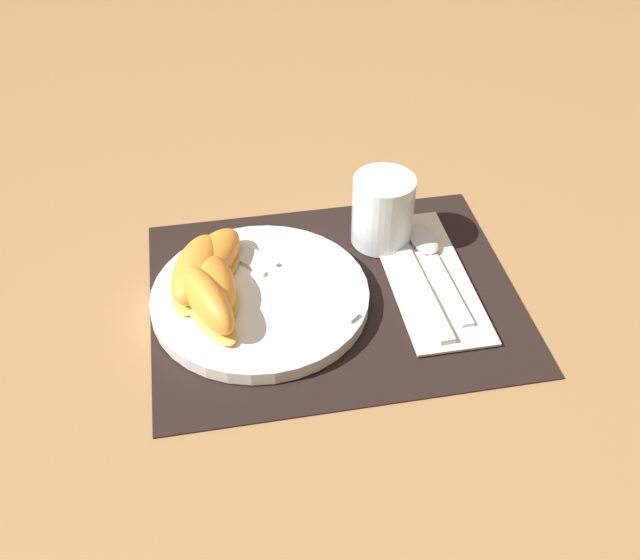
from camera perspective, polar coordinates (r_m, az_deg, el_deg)
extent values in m
plane|color=#A37547|center=(0.86, 1.07, -1.22)|extent=(3.00, 3.00, 0.00)
cube|color=black|center=(0.86, 1.07, -1.12)|extent=(0.42, 0.33, 0.00)
cylinder|color=white|center=(0.84, -4.58, -1.24)|extent=(0.24, 0.24, 0.02)
cylinder|color=silver|center=(0.91, 4.80, 5.32)|extent=(0.07, 0.07, 0.09)
cylinder|color=orange|center=(0.93, 4.69, 3.69)|extent=(0.06, 0.06, 0.02)
cube|color=silver|center=(0.89, 8.19, 0.23)|extent=(0.09, 0.24, 0.00)
cube|color=silver|center=(0.83, 8.72, -2.61)|extent=(0.02, 0.09, 0.01)
cube|color=silver|center=(0.91, 6.44, 2.04)|extent=(0.02, 0.13, 0.01)
cube|color=silver|center=(0.87, 9.81, -0.71)|extent=(0.02, 0.12, 0.01)
ellipsoid|color=silver|center=(0.93, 7.91, 3.11)|extent=(0.04, 0.06, 0.01)
cube|color=silver|center=(0.83, -0.64, -1.04)|extent=(0.09, 0.10, 0.00)
cube|color=silver|center=(0.88, -5.53, 1.81)|extent=(0.07, 0.08, 0.00)
ellipsoid|color=#F7C656|center=(0.86, -8.44, 0.60)|extent=(0.12, 0.14, 0.01)
ellipsoid|color=orange|center=(0.86, -8.54, 1.32)|extent=(0.11, 0.13, 0.04)
ellipsoid|color=#F7C656|center=(0.86, -9.25, 0.00)|extent=(0.09, 0.13, 0.01)
ellipsoid|color=orange|center=(0.84, -9.37, 0.84)|extent=(0.08, 0.12, 0.04)
ellipsoid|color=#F7C656|center=(0.83, -8.07, -1.29)|extent=(0.06, 0.11, 0.01)
ellipsoid|color=orange|center=(0.82, -8.18, -0.47)|extent=(0.06, 0.10, 0.04)
ellipsoid|color=#F7C656|center=(0.81, -8.49, -2.43)|extent=(0.08, 0.12, 0.01)
ellipsoid|color=orange|center=(0.80, -8.62, -1.44)|extent=(0.07, 0.12, 0.05)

